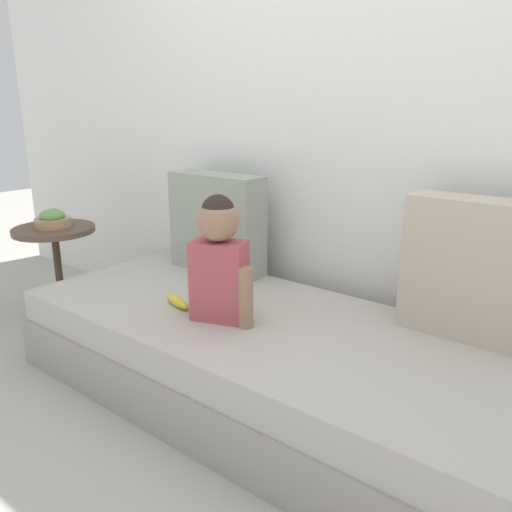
# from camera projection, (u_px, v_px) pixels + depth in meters

# --- Properties ---
(ground_plane) EXTENTS (12.00, 12.00, 0.00)m
(ground_plane) POSITION_uv_depth(u_px,v_px,m) (275.00, 404.00, 2.07)
(ground_plane) COLOR #B2ADA3
(back_wall) EXTENTS (5.46, 0.10, 2.49)m
(back_wall) POSITION_uv_depth(u_px,v_px,m) (360.00, 85.00, 2.14)
(back_wall) COLOR white
(back_wall) RESTS_ON ground
(couch) EXTENTS (2.26, 0.89, 0.36)m
(couch) POSITION_uv_depth(u_px,v_px,m) (276.00, 365.00, 2.02)
(couch) COLOR #9C978F
(couch) RESTS_ON ground
(throw_pillow_left) EXTENTS (0.51, 0.16, 0.49)m
(throw_pillow_left) POSITION_uv_depth(u_px,v_px,m) (217.00, 223.00, 2.52)
(throw_pillow_left) COLOR #99A393
(throw_pillow_left) RESTS_ON couch
(throw_pillow_right) EXTENTS (0.51, 0.16, 0.50)m
(throw_pillow_right) POSITION_uv_depth(u_px,v_px,m) (479.00, 270.00, 1.78)
(throw_pillow_right) COLOR #C1B29E
(throw_pillow_right) RESTS_ON couch
(toddler) EXTENTS (0.32, 0.19, 0.49)m
(toddler) POSITION_uv_depth(u_px,v_px,m) (219.00, 258.00, 1.94)
(toddler) COLOR #B24C51
(toddler) RESTS_ON couch
(banana) EXTENTS (0.18, 0.09, 0.04)m
(banana) POSITION_uv_depth(u_px,v_px,m) (177.00, 301.00, 2.12)
(banana) COLOR yellow
(banana) RESTS_ON couch
(side_table) EXTENTS (0.43, 0.43, 0.53)m
(side_table) POSITION_uv_depth(u_px,v_px,m) (56.00, 248.00, 2.78)
(side_table) COLOR brown
(side_table) RESTS_ON ground
(fruit_bowl) EXTENTS (0.19, 0.19, 0.10)m
(fruit_bowl) POSITION_uv_depth(u_px,v_px,m) (53.00, 220.00, 2.74)
(fruit_bowl) COLOR tan
(fruit_bowl) RESTS_ON side_table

